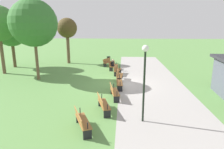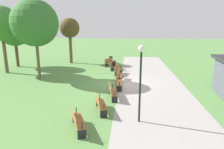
% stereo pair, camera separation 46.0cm
% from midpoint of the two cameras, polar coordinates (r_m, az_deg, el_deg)
% --- Properties ---
extents(ground_plane, '(120.00, 120.00, 0.00)m').
position_cam_midpoint_polar(ground_plane, '(16.41, 3.13, -2.77)').
color(ground_plane, '#5B8C47').
extents(path_paving, '(29.70, 5.21, 0.01)m').
position_cam_midpoint_polar(path_paving, '(16.53, 11.97, -2.91)').
color(path_paving, '#A39E99').
rests_on(path_paving, ground).
extents(bench_0, '(1.79, 1.12, 0.89)m').
position_cam_midpoint_polar(bench_0, '(23.75, -0.16, 3.60)').
color(bench_0, '#996633').
rests_on(bench_0, ground).
extents(bench_1, '(1.81, 0.95, 0.89)m').
position_cam_midpoint_polar(bench_1, '(21.65, 1.34, 2.60)').
color(bench_1, '#996633').
rests_on(bench_1, ground).
extents(bench_2, '(1.80, 0.77, 0.89)m').
position_cam_midpoint_polar(bench_2, '(19.51, 2.43, 1.35)').
color(bench_2, '#996633').
rests_on(bench_2, ground).
extents(bench_3, '(1.77, 0.57, 0.89)m').
position_cam_midpoint_polar(bench_3, '(17.36, 2.94, -0.22)').
color(bench_3, '#996633').
rests_on(bench_3, ground).
extents(bench_4, '(1.77, 0.57, 0.89)m').
position_cam_midpoint_polar(bench_4, '(15.21, 2.64, -2.24)').
color(bench_4, '#996633').
rests_on(bench_4, ground).
extents(bench_5, '(1.80, 0.77, 0.89)m').
position_cam_midpoint_polar(bench_5, '(13.12, 1.12, -4.86)').
color(bench_5, '#996633').
rests_on(bench_5, ground).
extents(bench_6, '(1.81, 0.95, 0.89)m').
position_cam_midpoint_polar(bench_6, '(11.15, -2.26, -8.32)').
color(bench_6, '#996633').
rests_on(bench_6, ground).
extents(bench_7, '(1.79, 1.12, 0.89)m').
position_cam_midpoint_polar(bench_7, '(9.41, -8.55, -12.85)').
color(bench_7, '#996633').
rests_on(bench_7, ground).
extents(person_seated, '(0.44, 0.58, 1.20)m').
position_cam_midpoint_polar(person_seated, '(21.31, 1.44, 2.87)').
color(person_seated, black).
rests_on(person_seated, ground).
extents(tree_0, '(3.56, 3.56, 5.96)m').
position_cam_midpoint_polar(tree_0, '(25.47, -25.74, 11.31)').
color(tree_0, brown).
rests_on(tree_0, ground).
extents(tree_1, '(3.42, 3.42, 6.60)m').
position_cam_midpoint_polar(tree_1, '(22.43, -28.65, 12.64)').
color(tree_1, brown).
rests_on(tree_1, ground).
extents(tree_2, '(2.44, 2.44, 5.63)m').
position_cam_midpoint_polar(tree_2, '(25.89, -11.52, 12.72)').
color(tree_2, brown).
rests_on(tree_2, ground).
extents(tree_3, '(3.97, 3.97, 6.87)m').
position_cam_midpoint_polar(tree_3, '(18.50, -20.53, 13.59)').
color(tree_3, brown).
rests_on(tree_3, ground).
extents(lamp_post, '(0.32, 0.32, 3.81)m').
position_cam_midpoint_polar(lamp_post, '(9.48, 9.60, 1.45)').
color(lamp_post, black).
rests_on(lamp_post, ground).
extents(trash_bin, '(0.45, 0.45, 0.86)m').
position_cam_midpoint_polar(trash_bin, '(25.66, 0.16, 4.27)').
color(trash_bin, black).
rests_on(trash_bin, ground).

